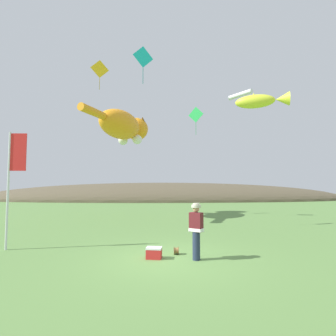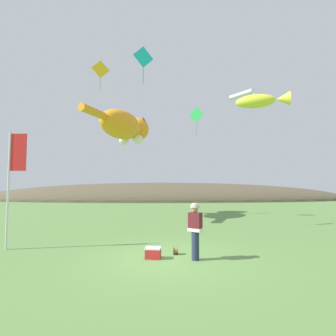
{
  "view_description": "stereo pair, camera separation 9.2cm",
  "coord_description": "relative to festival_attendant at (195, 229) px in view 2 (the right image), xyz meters",
  "views": [
    {
      "loc": [
        -0.34,
        -8.47,
        2.36
      ],
      "look_at": [
        0.0,
        4.0,
        3.16
      ],
      "focal_mm": 28.0,
      "sensor_mm": 36.0,
      "label": 1
    },
    {
      "loc": [
        -0.25,
        -8.48,
        2.36
      ],
      "look_at": [
        0.0,
        4.0,
        3.16
      ],
      "focal_mm": 28.0,
      "sensor_mm": 36.0,
      "label": 2
    }
  ],
  "objects": [
    {
      "name": "festival_banner_pole",
      "position": [
        -6.61,
        1.47,
        1.88
      ],
      "size": [
        0.66,
        0.08,
        4.33
      ],
      "color": "silver",
      "rests_on": "ground"
    },
    {
      "name": "distant_hill_ridge",
      "position": [
        -0.78,
        33.54,
        -0.95
      ],
      "size": [
        58.79,
        15.53,
        5.4
      ],
      "color": "brown",
      "rests_on": "ground"
    },
    {
      "name": "kite_giant_cat",
      "position": [
        -3.89,
        11.18,
        5.79
      ],
      "size": [
        3.78,
        7.6,
        2.43
      ],
      "color": "orange"
    },
    {
      "name": "festival_attendant",
      "position": [
        0.0,
        0.0,
        0.0
      ],
      "size": [
        0.49,
        0.45,
        1.77
      ],
      "color": "#232D47",
      "rests_on": "ground"
    },
    {
      "name": "kite_diamond_gold",
      "position": [
        -5.79,
        11.14,
        10.18
      ],
      "size": [
        1.29,
        0.57,
        2.3
      ],
      "color": "yellow"
    },
    {
      "name": "ground_plane",
      "position": [
        -0.78,
        0.11,
        -0.95
      ],
      "size": [
        120.0,
        120.0,
        0.0
      ],
      "primitive_type": "plane",
      "color": "#5B8442"
    },
    {
      "name": "kite_diamond_green",
      "position": [
        1.45,
        10.54,
        6.54
      ],
      "size": [
        1.03,
        0.59,
        2.07
      ],
      "color": "green"
    },
    {
      "name": "picnic_cooler",
      "position": [
        -1.34,
        0.19,
        -0.77
      ],
      "size": [
        0.53,
        0.39,
        0.36
      ],
      "color": "red",
      "rests_on": "ground"
    },
    {
      "name": "kite_tube_streamer",
      "position": [
        5.34,
        12.45,
        8.77
      ],
      "size": [
        1.61,
        1.98,
        0.44
      ],
      "color": "white"
    },
    {
      "name": "kite_diamond_teal",
      "position": [
        -2.1,
        5.52,
        8.36
      ],
      "size": [
        1.08,
        0.55,
        2.1
      ],
      "color": "#19BFBF"
    },
    {
      "name": "kite_fish_windsock",
      "position": [
        4.41,
        5.69,
        6.04
      ],
      "size": [
        2.92,
        1.63,
        0.87
      ],
      "color": "yellow"
    },
    {
      "name": "kite_spool",
      "position": [
        -0.6,
        0.68,
        -0.83
      ],
      "size": [
        0.16,
        0.25,
        0.25
      ],
      "color": "olive",
      "rests_on": "ground"
    }
  ]
}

